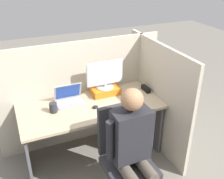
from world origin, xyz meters
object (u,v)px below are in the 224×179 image
carrot_toy (105,112)px  pen_cup (53,108)px  paper_box (105,90)px  person (133,145)px  office_chair (125,154)px  laptop (69,99)px  stapler (146,89)px  monitor (105,75)px

carrot_toy → pen_cup: pen_cup is taller
paper_box → person: (-0.15, -1.04, -0.03)m
office_chair → pen_cup: bearing=127.2°
laptop → stapler: laptop is taller
stapler → office_chair: 1.01m
paper_box → person: bearing=-98.1°
paper_box → office_chair: office_chair is taller
paper_box → carrot_toy: bearing=-112.0°
paper_box → laptop: (-0.46, -0.04, 0.00)m
monitor → pen_cup: 0.73m
paper_box → person: 1.05m
monitor → pen_cup: (-0.68, -0.18, -0.19)m
stapler → pen_cup: pen_cup is taller
person → paper_box: bearing=81.9°
stapler → carrot_toy: bearing=-156.2°
office_chair → person: bearing=-90.7°
office_chair → pen_cup: office_chair is taller
pen_cup → person: bearing=-58.4°
stapler → person: 1.10m
pen_cup → office_chair: bearing=-52.8°
laptop → person: bearing=-72.5°
paper_box → stapler: (0.49, -0.14, -0.01)m
person → pen_cup: size_ratio=11.51×
paper_box → stapler: bearing=-15.4°
monitor → office_chair: bearing=-99.4°
monitor → laptop: bearing=-174.5°
office_chair → monitor: bearing=80.6°
monitor → stapler: bearing=-15.7°
paper_box → carrot_toy: size_ratio=2.43×
monitor → person: (-0.15, -1.04, -0.24)m
stapler → paper_box: bearing=164.6°
office_chair → pen_cup: (-0.53, 0.70, 0.27)m
paper_box → pen_cup: (-0.68, -0.17, 0.01)m
stapler → person: (-0.64, -0.90, -0.01)m
laptop → stapler: size_ratio=1.98×
monitor → carrot_toy: monitor is taller
paper_box → pen_cup: bearing=-165.5°
laptop → monitor: bearing=5.5°
monitor → pen_cup: monitor is taller
office_chair → person: 0.28m
carrot_toy → person: person is taller
laptop → paper_box: bearing=5.1°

